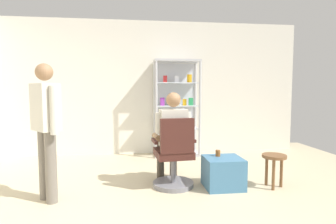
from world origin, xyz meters
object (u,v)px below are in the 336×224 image
object	(u,v)px
seated_shopkeeper	(171,134)
standing_customer	(46,123)
wooden_stool	(274,161)
office_chair	(174,159)
display_cabinet_main	(176,107)
tea_glass	(218,153)
storage_crate	(223,172)

from	to	relation	value
seated_shopkeeper	standing_customer	xyz separation A→B (m)	(-1.55, -0.40, 0.22)
seated_shopkeeper	wooden_stool	size ratio (longest dim) A/B	2.86
standing_customer	office_chair	bearing A→B (deg)	8.65
display_cabinet_main	seated_shopkeeper	xyz separation A→B (m)	(-0.34, -1.72, -0.25)
tea_glass	office_chair	bearing A→B (deg)	-179.71
storage_crate	wooden_stool	xyz separation A→B (m)	(0.68, -0.09, 0.15)
office_chair	seated_shopkeeper	xyz separation A→B (m)	(-0.01, 0.16, 0.32)
seated_shopkeeper	standing_customer	bearing A→B (deg)	-165.49
office_chair	wooden_stool	bearing A→B (deg)	-7.21
office_chair	standing_customer	xyz separation A→B (m)	(-1.56, -0.24, 0.54)
office_chair	wooden_stool	size ratio (longest dim) A/B	2.13
storage_crate	seated_shopkeeper	bearing A→B (deg)	160.05
storage_crate	tea_glass	distance (m)	0.27
storage_crate	display_cabinet_main	bearing A→B (deg)	99.48
tea_glass	standing_customer	xyz separation A→B (m)	(-2.17, -0.24, 0.48)
office_chair	tea_glass	world-z (taller)	office_chair
display_cabinet_main	standing_customer	xyz separation A→B (m)	(-1.89, -2.12, -0.03)
standing_customer	wooden_stool	bearing A→B (deg)	1.34
tea_glass	display_cabinet_main	bearing A→B (deg)	98.46
seated_shopkeeper	tea_glass	distance (m)	0.69
storage_crate	wooden_stool	distance (m)	0.70
display_cabinet_main	wooden_stool	bearing A→B (deg)	-63.78
seated_shopkeeper	standing_customer	size ratio (longest dim) A/B	0.79
display_cabinet_main	storage_crate	distance (m)	2.13
storage_crate	standing_customer	xyz separation A→B (m)	(-2.22, -0.16, 0.73)
storage_crate	tea_glass	bearing A→B (deg)	119.90
office_chair	standing_customer	bearing A→B (deg)	-171.35
standing_customer	tea_glass	bearing A→B (deg)	6.32
display_cabinet_main	storage_crate	xyz separation A→B (m)	(0.33, -1.96, -0.75)
storage_crate	tea_glass	world-z (taller)	tea_glass
office_chair	display_cabinet_main	bearing A→B (deg)	80.07
office_chair	tea_glass	distance (m)	0.61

